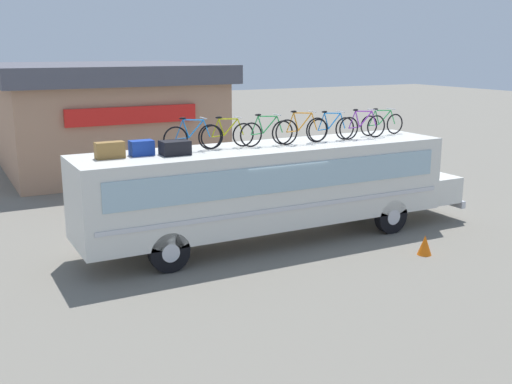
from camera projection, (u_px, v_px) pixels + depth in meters
name	position (u px, v px, depth m)	size (l,w,h in m)	color
ground_plane	(267.00, 241.00, 18.12)	(120.00, 120.00, 0.00)	slate
bus	(274.00, 185.00, 17.84)	(12.40, 2.44, 2.85)	silver
luggage_bag_1	(110.00, 150.00, 15.46)	(0.73, 0.32, 0.42)	olive
luggage_bag_2	(142.00, 148.00, 15.90)	(0.60, 0.39, 0.39)	#193899
luggage_bag_3	(175.00, 148.00, 16.01)	(0.74, 0.55, 0.37)	black
rooftop_bicycle_1	(193.00, 137.00, 16.55)	(1.70, 0.44, 0.93)	black
rooftop_bicycle_2	(228.00, 135.00, 17.07)	(1.64, 0.44, 0.90)	black
rooftop_bicycle_3	(267.00, 132.00, 17.43)	(1.72, 0.44, 0.93)	black
rooftop_bicycle_4	(302.00, 130.00, 17.79)	(1.78, 0.44, 0.98)	black
rooftop_bicycle_5	(331.00, 128.00, 18.38)	(1.66, 0.44, 0.91)	black
rooftop_bicycle_6	(363.00, 126.00, 18.81)	(1.75, 0.44, 0.93)	black
rooftop_bicycle_7	(382.00, 124.00, 19.59)	(1.70, 0.44, 0.87)	black
roadside_building	(103.00, 115.00, 29.04)	(9.73, 10.36, 4.86)	tan
traffic_cone	(425.00, 245.00, 16.87)	(0.39, 0.39, 0.56)	orange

